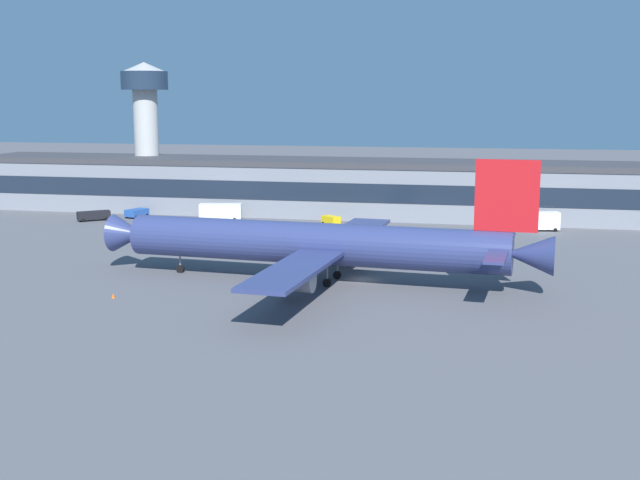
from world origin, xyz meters
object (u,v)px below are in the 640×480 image
control_tower (146,118)px  traffic_cone_0 (113,296)px  fuel_truck (221,211)px  airliner (320,244)px  baggage_tug (331,220)px  stair_truck (543,220)px  pushback_tractor (136,212)px  belt_loader (94,215)px

control_tower → traffic_cone_0: bearing=-69.0°
control_tower → fuel_truck: (22.97, -16.36, -18.16)m
airliner → baggage_tug: airliner is taller
control_tower → stair_truck: size_ratio=5.06×
pushback_tractor → fuel_truck: (18.43, 0.10, 0.83)m
airliner → stair_truck: size_ratio=9.69×
airliner → control_tower: control_tower is taller
airliner → stair_truck: (31.56, 50.50, -3.23)m
baggage_tug → stair_truck: stair_truck is taller
airliner → traffic_cone_0: size_ratio=102.27×
control_tower → traffic_cone_0: size_ratio=53.46×
control_tower → belt_loader: control_tower is taller
belt_loader → stair_truck: stair_truck is taller
belt_loader → fuel_truck: bearing=13.6°
fuel_truck → baggage_tug: bearing=-5.2°
baggage_tug → fuel_truck: bearing=174.8°
airliner → belt_loader: size_ratio=9.99×
airliner → pushback_tractor: airliner is taller
control_tower → traffic_cone_0: 89.06m
fuel_truck → belt_loader: bearing=-166.4°
belt_loader → pushback_tractor: size_ratio=1.15×
belt_loader → stair_truck: (87.68, 5.97, 0.83)m
airliner → stair_truck: 59.64m
airliner → stair_truck: airliner is taller
fuel_truck → traffic_cone_0: (8.13, -64.74, -1.58)m
control_tower → pushback_tractor: control_tower is taller
airliner → fuel_truck: (-31.29, 50.52, -3.32)m
traffic_cone_0 → airliner: bearing=31.5°
control_tower → baggage_tug: size_ratio=7.90×
control_tower → pushback_tractor: (4.54, -16.46, -18.99)m
airliner → belt_loader: bearing=141.6°
belt_loader → pushback_tractor: (6.40, 5.89, -0.10)m
control_tower → baggage_tug: (45.91, -18.43, -18.96)m
belt_loader → pushback_tractor: belt_loader is taller
stair_truck → pushback_tractor: bearing=-179.9°
pushback_tractor → belt_loader: bearing=-137.4°
airliner → control_tower: 87.38m
baggage_tug → pushback_tractor: bearing=177.3°
pushback_tractor → stair_truck: stair_truck is taller
baggage_tug → belt_loader: bearing=-175.3°
airliner → fuel_truck: airliner is taller
airliner → pushback_tractor: bearing=134.6°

